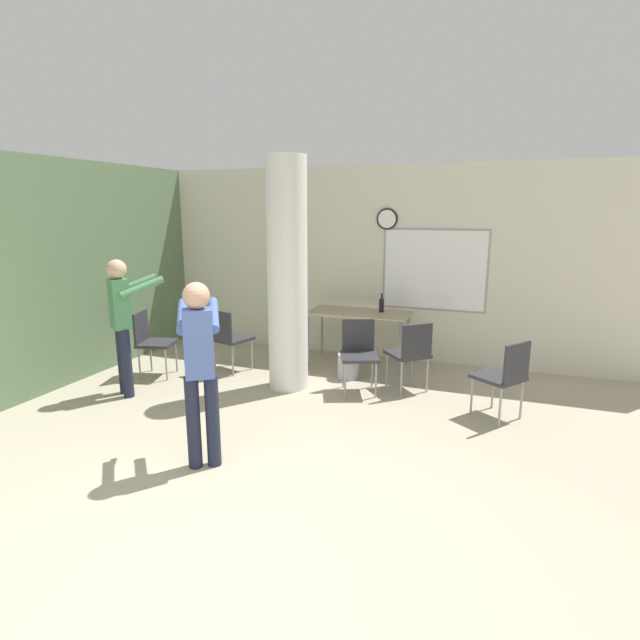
{
  "coord_description": "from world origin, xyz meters",
  "views": [
    {
      "loc": [
        1.65,
        -2.14,
        2.2
      ],
      "look_at": [
        0.05,
        2.21,
        1.16
      ],
      "focal_mm": 28.0,
      "sensor_mm": 36.0,
      "label": 1
    }
  ],
  "objects_px": {
    "folding_table": "(359,316)",
    "chair_table_front": "(359,350)",
    "chair_table_right": "(411,351)",
    "person_playing_front": "(200,360)",
    "chair_by_left_wall": "(151,339)",
    "bottle_on_table": "(382,305)",
    "chair_near_pillar": "(229,336)",
    "chair_mid_room": "(504,374)",
    "person_watching_back": "(123,317)"
  },
  "relations": [
    {
      "from": "chair_table_right",
      "to": "person_playing_front",
      "type": "bearing_deg",
      "value": -119.22
    },
    {
      "from": "bottle_on_table",
      "to": "chair_near_pillar",
      "type": "bearing_deg",
      "value": -151.66
    },
    {
      "from": "chair_by_left_wall",
      "to": "person_watching_back",
      "type": "height_order",
      "value": "person_watching_back"
    },
    {
      "from": "folding_table",
      "to": "chair_mid_room",
      "type": "xyz_separation_m",
      "value": [
        1.95,
        -1.29,
        -0.2
      ]
    },
    {
      "from": "chair_mid_room",
      "to": "bottle_on_table",
      "type": "bearing_deg",
      "value": 139.44
    },
    {
      "from": "chair_table_right",
      "to": "bottle_on_table",
      "type": "bearing_deg",
      "value": 122.92
    },
    {
      "from": "chair_table_front",
      "to": "person_playing_front",
      "type": "xyz_separation_m",
      "value": [
        -0.76,
        -2.23,
        0.44
      ]
    },
    {
      "from": "chair_by_left_wall",
      "to": "person_watching_back",
      "type": "distance_m",
      "value": 0.83
    },
    {
      "from": "folding_table",
      "to": "chair_by_left_wall",
      "type": "height_order",
      "value": "chair_by_left_wall"
    },
    {
      "from": "chair_table_front",
      "to": "folding_table",
      "type": "bearing_deg",
      "value": 106.3
    },
    {
      "from": "chair_table_right",
      "to": "chair_by_left_wall",
      "type": "xyz_separation_m",
      "value": [
        -3.33,
        -0.61,
        0.0
      ]
    },
    {
      "from": "bottle_on_table",
      "to": "person_watching_back",
      "type": "bearing_deg",
      "value": -139.6
    },
    {
      "from": "folding_table",
      "to": "chair_table_front",
      "type": "distance_m",
      "value": 1.03
    },
    {
      "from": "chair_table_right",
      "to": "person_watching_back",
      "type": "xyz_separation_m",
      "value": [
        -3.16,
        -1.29,
        0.45
      ]
    },
    {
      "from": "chair_mid_room",
      "to": "person_playing_front",
      "type": "xyz_separation_m",
      "value": [
        -2.43,
        -1.91,
        0.44
      ]
    },
    {
      "from": "chair_table_right",
      "to": "person_watching_back",
      "type": "relative_size",
      "value": 0.53
    },
    {
      "from": "chair_table_front",
      "to": "person_playing_front",
      "type": "relative_size",
      "value": 0.54
    },
    {
      "from": "folding_table",
      "to": "chair_near_pillar",
      "type": "bearing_deg",
      "value": -150.68
    },
    {
      "from": "chair_by_left_wall",
      "to": "chair_table_front",
      "type": "relative_size",
      "value": 1.0
    },
    {
      "from": "person_playing_front",
      "to": "chair_mid_room",
      "type": "bearing_deg",
      "value": 38.19
    },
    {
      "from": "chair_table_front",
      "to": "chair_near_pillar",
      "type": "xyz_separation_m",
      "value": [
        -1.86,
        0.09,
        0.0
      ]
    },
    {
      "from": "folding_table",
      "to": "chair_table_front",
      "type": "relative_size",
      "value": 1.64
    },
    {
      "from": "chair_mid_room",
      "to": "chair_table_front",
      "type": "xyz_separation_m",
      "value": [
        -1.67,
        0.32,
        0.0
      ]
    },
    {
      "from": "chair_by_left_wall",
      "to": "person_watching_back",
      "type": "relative_size",
      "value": 0.53
    },
    {
      "from": "chair_by_left_wall",
      "to": "chair_near_pillar",
      "type": "bearing_deg",
      "value": 29.74
    },
    {
      "from": "chair_table_right",
      "to": "chair_table_front",
      "type": "height_order",
      "value": "same"
    },
    {
      "from": "folding_table",
      "to": "chair_table_right",
      "type": "height_order",
      "value": "chair_table_right"
    },
    {
      "from": "person_playing_front",
      "to": "person_watching_back",
      "type": "height_order",
      "value": "person_watching_back"
    },
    {
      "from": "person_watching_back",
      "to": "chair_table_right",
      "type": "bearing_deg",
      "value": 22.17
    },
    {
      "from": "bottle_on_table",
      "to": "chair_mid_room",
      "type": "distance_m",
      "value": 2.21
    },
    {
      "from": "chair_table_right",
      "to": "chair_by_left_wall",
      "type": "height_order",
      "value": "same"
    },
    {
      "from": "folding_table",
      "to": "bottle_on_table",
      "type": "xyz_separation_m",
      "value": [
        0.29,
        0.12,
        0.16
      ]
    },
    {
      "from": "bottle_on_table",
      "to": "chair_table_right",
      "type": "bearing_deg",
      "value": -57.08
    },
    {
      "from": "chair_by_left_wall",
      "to": "person_playing_front",
      "type": "bearing_deg",
      "value": -42.6
    },
    {
      "from": "chair_table_front",
      "to": "person_playing_front",
      "type": "height_order",
      "value": "person_playing_front"
    },
    {
      "from": "chair_near_pillar",
      "to": "person_playing_front",
      "type": "relative_size",
      "value": 0.54
    },
    {
      "from": "person_playing_front",
      "to": "person_watching_back",
      "type": "bearing_deg",
      "value": 147.7
    },
    {
      "from": "person_watching_back",
      "to": "chair_mid_room",
      "type": "bearing_deg",
      "value": 10.34
    },
    {
      "from": "bottle_on_table",
      "to": "chair_near_pillar",
      "type": "relative_size",
      "value": 0.31
    },
    {
      "from": "bottle_on_table",
      "to": "person_playing_front",
      "type": "height_order",
      "value": "person_playing_front"
    },
    {
      "from": "chair_by_left_wall",
      "to": "chair_mid_room",
      "type": "bearing_deg",
      "value": 1.2
    },
    {
      "from": "folding_table",
      "to": "chair_by_left_wall",
      "type": "relative_size",
      "value": 1.64
    },
    {
      "from": "folding_table",
      "to": "person_playing_front",
      "type": "xyz_separation_m",
      "value": [
        -0.48,
        -3.2,
        0.24
      ]
    },
    {
      "from": "chair_table_right",
      "to": "chair_near_pillar",
      "type": "distance_m",
      "value": 2.46
    },
    {
      "from": "person_watching_back",
      "to": "folding_table",
      "type": "bearing_deg",
      "value": 42.2
    },
    {
      "from": "bottle_on_table",
      "to": "chair_by_left_wall",
      "type": "distance_m",
      "value": 3.16
    },
    {
      "from": "chair_by_left_wall",
      "to": "chair_near_pillar",
      "type": "relative_size",
      "value": 1.0
    },
    {
      "from": "chair_mid_room",
      "to": "chair_by_left_wall",
      "type": "relative_size",
      "value": 1.0
    },
    {
      "from": "folding_table",
      "to": "bottle_on_table",
      "type": "bearing_deg",
      "value": 22.83
    },
    {
      "from": "chair_table_front",
      "to": "person_watching_back",
      "type": "distance_m",
      "value": 2.82
    }
  ]
}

